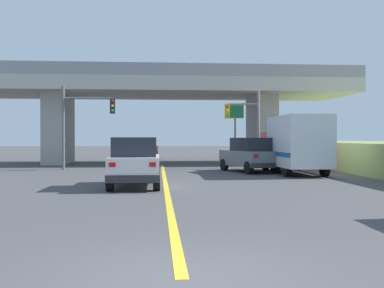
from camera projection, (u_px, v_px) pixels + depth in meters
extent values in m
plane|color=#424244|center=(162.00, 163.00, 35.71)|extent=(160.00, 160.00, 0.00)
cube|color=#B7B5AD|center=(162.00, 89.00, 35.63)|extent=(29.80, 8.18, 1.04)
cube|color=#A8A69F|center=(59.00, 129.00, 35.05)|extent=(1.58, 4.91, 5.42)
cube|color=#A8A69F|center=(261.00, 129.00, 36.30)|extent=(1.58, 4.91, 5.42)
cube|color=gray|center=(162.00, 69.00, 31.69)|extent=(29.80, 0.20, 0.90)
cube|color=gray|center=(161.00, 83.00, 39.55)|extent=(29.80, 0.20, 0.90)
cube|color=yellow|center=(165.00, 184.00, 19.50)|extent=(0.20, 26.60, 0.01)
cube|color=silver|center=(135.00, 167.00, 18.30)|extent=(1.94, 4.26, 0.90)
cube|color=#1E232D|center=(135.00, 147.00, 17.98)|extent=(1.71, 2.34, 0.76)
cube|color=#2D2D30|center=(133.00, 179.00, 16.23)|extent=(1.98, 0.20, 0.28)
cube|color=red|center=(112.00, 165.00, 16.10)|extent=(0.24, 0.06, 0.16)
cube|color=red|center=(153.00, 164.00, 16.21)|extent=(0.24, 0.06, 0.16)
cylinder|color=black|center=(118.00, 175.00, 19.82)|extent=(0.26, 0.72, 0.72)
cylinder|color=black|center=(157.00, 175.00, 19.95)|extent=(0.26, 0.72, 0.72)
cylinder|color=black|center=(110.00, 182.00, 16.67)|extent=(0.26, 0.72, 0.72)
cylinder|color=black|center=(157.00, 181.00, 16.80)|extent=(0.26, 0.72, 0.72)
cube|color=slate|center=(249.00, 158.00, 26.37)|extent=(3.06, 4.61, 0.90)
cube|color=#1E232D|center=(251.00, 144.00, 26.06)|extent=(2.29, 2.72, 0.76)
cube|color=#2D2D30|center=(267.00, 165.00, 24.45)|extent=(1.93, 0.76, 0.28)
cube|color=red|center=(256.00, 156.00, 24.12)|extent=(0.25, 0.13, 0.16)
cube|color=red|center=(279.00, 156.00, 24.64)|extent=(0.25, 0.13, 0.16)
cylinder|color=black|center=(224.00, 165.00, 27.52)|extent=(0.46, 0.76, 0.72)
cylinder|color=black|center=(249.00, 164.00, 28.15)|extent=(0.46, 0.76, 0.72)
cylinder|color=black|center=(249.00, 168.00, 24.60)|extent=(0.46, 0.76, 0.72)
cylinder|color=black|center=(276.00, 167.00, 25.23)|extent=(0.46, 0.76, 0.72)
cube|color=red|center=(281.00, 148.00, 27.66)|extent=(2.20, 2.00, 1.90)
cube|color=silver|center=(299.00, 141.00, 24.27)|extent=(2.31, 4.79, 2.75)
cube|color=#195999|center=(299.00, 154.00, 24.27)|extent=(2.33, 4.70, 0.24)
cylinder|color=black|center=(265.00, 163.00, 27.59)|extent=(0.30, 0.90, 0.90)
cylinder|color=black|center=(297.00, 163.00, 27.75)|extent=(0.30, 0.90, 0.90)
cylinder|color=black|center=(287.00, 168.00, 23.01)|extent=(0.30, 0.90, 0.90)
cylinder|color=black|center=(325.00, 168.00, 23.17)|extent=(0.30, 0.90, 0.90)
cube|color=maroon|center=(148.00, 150.00, 44.28)|extent=(1.82, 4.76, 0.90)
cube|color=#1E232D|center=(148.00, 142.00, 43.92)|extent=(1.60, 2.62, 0.76)
cube|color=#2D2D30|center=(148.00, 154.00, 41.96)|extent=(1.85, 0.20, 0.28)
cube|color=red|center=(141.00, 149.00, 41.83)|extent=(0.24, 0.06, 0.16)
cube|color=red|center=(155.00, 149.00, 41.94)|extent=(0.24, 0.06, 0.16)
cylinder|color=black|center=(141.00, 154.00, 46.05)|extent=(0.26, 0.72, 0.72)
cylinder|color=black|center=(157.00, 154.00, 46.18)|extent=(0.26, 0.72, 0.72)
cylinder|color=black|center=(139.00, 155.00, 42.40)|extent=(0.26, 0.72, 0.72)
cylinder|color=black|center=(157.00, 155.00, 42.52)|extent=(0.26, 0.72, 0.72)
cylinder|color=slate|center=(258.00, 130.00, 29.48)|extent=(0.18, 0.18, 5.14)
cylinder|color=slate|center=(243.00, 104.00, 29.38)|extent=(2.08, 0.12, 0.12)
cube|color=gold|center=(227.00, 111.00, 29.30)|extent=(0.32, 0.26, 0.96)
sphere|color=red|center=(228.00, 106.00, 29.15)|extent=(0.16, 0.16, 0.16)
sphere|color=gold|center=(228.00, 111.00, 29.15)|extent=(0.16, 0.16, 0.16)
sphere|color=green|center=(228.00, 116.00, 29.16)|extent=(0.16, 0.16, 0.16)
cylinder|color=#56595E|center=(63.00, 128.00, 28.31)|extent=(0.18, 0.18, 5.30)
cylinder|color=#56595E|center=(88.00, 98.00, 28.41)|extent=(3.10, 0.12, 0.12)
cube|color=#232326|center=(113.00, 106.00, 28.54)|extent=(0.32, 0.26, 0.96)
sphere|color=red|center=(112.00, 101.00, 28.38)|extent=(0.16, 0.16, 0.16)
sphere|color=gold|center=(112.00, 106.00, 28.39)|extent=(0.16, 0.16, 0.16)
sphere|color=green|center=(112.00, 111.00, 28.39)|extent=(0.16, 0.16, 0.16)
cylinder|color=slate|center=(235.00, 134.00, 33.47)|extent=(0.14, 0.14, 4.66)
cube|color=#197242|center=(235.00, 112.00, 33.39)|extent=(1.23, 0.08, 0.94)
cube|color=white|center=(235.00, 112.00, 33.38)|extent=(1.31, 0.04, 1.02)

